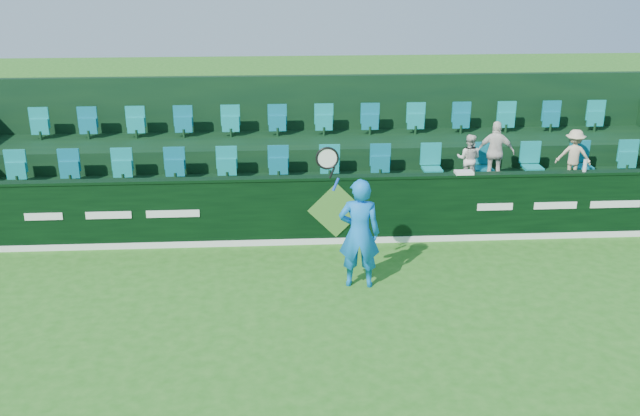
{
  "coord_description": "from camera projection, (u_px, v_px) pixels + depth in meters",
  "views": [
    {
      "loc": [
        -1.11,
        -8.88,
        5.41
      ],
      "look_at": [
        -0.38,
        2.8,
        1.15
      ],
      "focal_mm": 40.0,
      "sensor_mm": 36.0,
      "label": 1
    }
  ],
  "objects": [
    {
      "name": "sponsor_hoarding",
      "position": [
        336.0,
        210.0,
        13.76
      ],
      "size": [
        16.0,
        0.25,
        1.35
      ],
      "color": "black",
      "rests_on": "ground"
    },
    {
      "name": "stand_rear",
      "position": [
        324.0,
        138.0,
        16.8
      ],
      "size": [
        16.0,
        4.1,
        2.6
      ],
      "color": "black",
      "rests_on": "ground"
    },
    {
      "name": "seat_row_front",
      "position": [
        330.0,
        166.0,
        15.02
      ],
      "size": [
        13.5,
        0.5,
        0.6
      ],
      "primitive_type": "cube",
      "color": "teal",
      "rests_on": "stand_tier_front"
    },
    {
      "name": "towel",
      "position": [
        464.0,
        172.0,
        13.66
      ],
      "size": [
        0.34,
        0.22,
        0.05
      ],
      "primitive_type": "cube",
      "color": "white",
      "rests_on": "sponsor_hoarding"
    },
    {
      "name": "drinks_bottle",
      "position": [
        585.0,
        166.0,
        13.77
      ],
      "size": [
        0.08,
        0.08,
        0.24
      ],
      "primitive_type": "cylinder",
      "color": "silver",
      "rests_on": "sponsor_hoarding"
    },
    {
      "name": "stand_tier_back",
      "position": [
        325.0,
        166.0,
        16.58
      ],
      "size": [
        16.0,
        1.8,
        1.3
      ],
      "primitive_type": "cube",
      "color": "black",
      "rests_on": "ground"
    },
    {
      "name": "spectator_middle",
      "position": [
        496.0,
        152.0,
        14.74
      ],
      "size": [
        0.82,
        0.51,
        1.3
      ],
      "primitive_type": "imported",
      "rotation": [
        0.0,
        0.0,
        2.88
      ],
      "color": "white",
      "rests_on": "stand_tier_front"
    },
    {
      "name": "spectator_left",
      "position": [
        469.0,
        159.0,
        14.76
      ],
      "size": [
        0.62,
        0.56,
        1.04
      ],
      "primitive_type": "imported",
      "rotation": [
        0.0,
        0.0,
        2.74
      ],
      "color": "silver",
      "rests_on": "stand_tier_front"
    },
    {
      "name": "tennis_player",
      "position": [
        359.0,
        233.0,
        11.87
      ],
      "size": [
        1.16,
        0.54,
        2.53
      ],
      "color": "blue",
      "rests_on": "ground"
    },
    {
      "name": "seat_row_back",
      "position": [
        324.0,
        123.0,
        16.54
      ],
      "size": [
        13.5,
        0.5,
        0.6
      ],
      "primitive_type": "cube",
      "color": "teal",
      "rests_on": "stand_tier_back"
    },
    {
      "name": "spectator_right",
      "position": [
        574.0,
        155.0,
        14.88
      ],
      "size": [
        0.81,
        0.61,
        1.1
      ],
      "primitive_type": "imported",
      "rotation": [
        0.0,
        0.0,
        2.82
      ],
      "color": "beige",
      "rests_on": "stand_tier_front"
    },
    {
      "name": "stand_tier_front",
      "position": [
        331.0,
        204.0,
        14.88
      ],
      "size": [
        16.0,
        2.0,
        0.8
      ],
      "primitive_type": "cube",
      "color": "black",
      "rests_on": "ground"
    },
    {
      "name": "ground",
      "position": [
        358.0,
        349.0,
        10.24
      ],
      "size": [
        60.0,
        60.0,
        0.0
      ],
      "primitive_type": "plane",
      "color": "#246818",
      "rests_on": "ground"
    }
  ]
}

